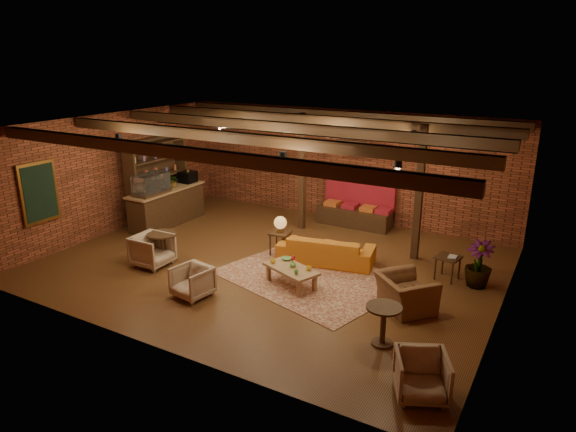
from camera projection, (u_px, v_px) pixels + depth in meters
The scene contains 29 objects.
floor at pixel (271, 264), 12.01m from camera, with size 10.00×10.00×0.00m, color #39250E.
ceiling at pixel (270, 126), 11.04m from camera, with size 10.00×8.00×0.02m, color black.
wall_back at pixel (343, 165), 14.83m from camera, with size 10.00×0.02×3.20m, color brown.
wall_front at pixel (140, 257), 8.22m from camera, with size 10.00×0.02×3.20m, color brown.
wall_left at pixel (114, 173), 13.89m from camera, with size 0.02×8.00×3.20m, color brown.
wall_right at pixel (509, 236), 9.16m from camera, with size 0.02×8.00×3.20m, color brown.
ceiling_beams at pixel (270, 132), 11.07m from camera, with size 9.80×6.40×0.22m, color #321B10, non-canonical shape.
ceiling_pipe at pixel (305, 133), 12.46m from camera, with size 0.12×0.12×9.60m, color black.
post_left at pixel (302, 172), 13.96m from camera, with size 0.16×0.16×3.20m, color #321B10.
post_right at pixel (419, 194), 11.85m from camera, with size 0.16×0.16×3.20m, color #321B10.
service_counter at pixel (167, 197), 14.54m from camera, with size 0.80×2.50×1.60m, color #321B10, non-canonical shape.
plant_counter at pixel (173, 182), 14.53m from camera, with size 0.35×0.39×0.30m, color #337F33.
shelving_hutch at pixel (157, 181), 14.69m from camera, with size 0.52×2.00×2.40m, color #321B10, non-canonical shape.
chalkboard_menu at pixel (39, 193), 11.96m from camera, with size 0.08×0.96×1.46m, color black.
banquette at pixel (355, 209), 14.51m from camera, with size 2.10×0.70×1.00m, color maroon, non-canonical shape.
service_sign at pixel (351, 146), 13.57m from camera, with size 0.86×0.06×0.30m, color orange.
ceiling_spotlights at pixel (270, 142), 11.14m from camera, with size 6.40×4.40×0.28m, color black, non-canonical shape.
rug at pixel (311, 277), 11.29m from camera, with size 3.69×2.82×0.01m, color maroon.
sofa at pixel (326, 250), 11.98m from camera, with size 2.23×0.87×0.65m, color #B86419.
coffee_table at pixel (291, 269), 10.78m from camera, with size 1.34×0.99×0.67m.
side_table_lamp at pixel (280, 226), 12.34m from camera, with size 0.52×0.52×0.97m.
round_table_left at pixel (163, 243), 11.97m from camera, with size 0.69×0.69×0.71m.
armchair_a at pixel (152, 249), 11.80m from camera, with size 0.79×0.74×0.82m, color beige.
armchair_b at pixel (192, 280), 10.31m from camera, with size 0.68×0.64×0.70m, color beige.
armchair_right at pixel (406, 287), 9.76m from camera, with size 1.04×0.68×0.91m, color brown.
side_table_book at pixel (448, 258), 11.05m from camera, with size 0.56×0.56×0.55m.
round_table_right at pixel (383, 319), 8.56m from camera, with size 0.61×0.61×0.71m.
armchair_far at pixel (422, 374), 7.28m from camera, with size 0.72×0.68×0.74m, color beige.
plant_tall at pixel (484, 218), 10.40m from camera, with size 1.70×1.70×3.03m, color #4C7F4C.
Camera 1 is at (5.86, -9.43, 4.73)m, focal length 32.00 mm.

